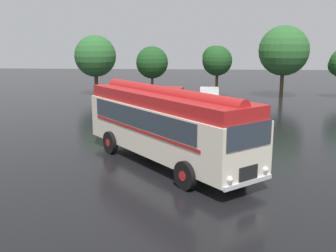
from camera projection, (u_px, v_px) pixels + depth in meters
ground_plane at (182, 160)px, 18.36m from camera, size 120.00×120.00×0.00m
vintage_bus at (166, 122)px, 17.55m from camera, size 8.32×9.32×3.49m
car_near_left at (173, 97)px, 32.68m from camera, size 2.36×4.38×1.66m
car_mid_left at (209, 98)px, 32.28m from camera, size 2.04×4.24×1.66m
tree_far_left at (96, 56)px, 39.71m from camera, size 4.19×4.19×6.04m
tree_left_of_centre at (151, 63)px, 38.05m from camera, size 3.10×3.10×4.97m
tree_centre at (216, 60)px, 37.82m from camera, size 2.88×2.88×5.02m
tree_right_of_centre at (285, 50)px, 37.81m from camera, size 4.80×4.80×6.93m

